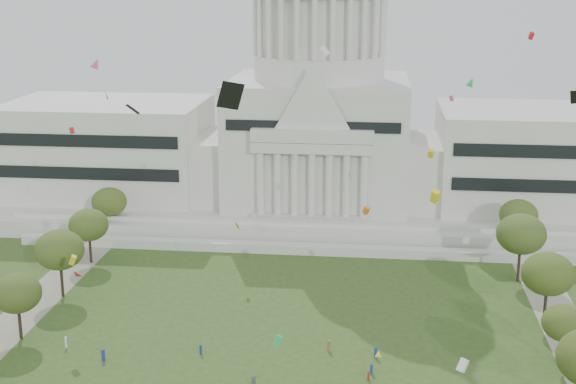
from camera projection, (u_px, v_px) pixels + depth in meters
capitol at (319, 127)px, 200.98m from camera, size 160.00×64.50×91.30m
row_tree_l_3 at (17, 293)px, 133.02m from camera, size 8.12×8.12×11.55m
row_tree_r_3 at (564, 323)px, 124.31m from camera, size 7.01×7.01×9.98m
row_tree_l_4 at (59, 250)px, 150.45m from camera, size 9.29×9.29×13.21m
row_tree_r_4 at (548, 274)px, 138.61m from camera, size 9.19×9.19×13.06m
row_tree_l_5 at (89, 225)px, 168.66m from camera, size 8.33×8.33×11.85m
row_tree_r_5 at (521, 234)px, 157.90m from camera, size 9.82×9.82×13.96m
row_tree_l_6 at (109, 202)px, 186.26m from camera, size 8.19×8.19×11.64m
row_tree_r_6 at (519, 215)px, 175.21m from camera, size 8.42×8.42×11.97m
kite_swarm at (274, 228)px, 98.21m from camera, size 77.58×99.74×53.79m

